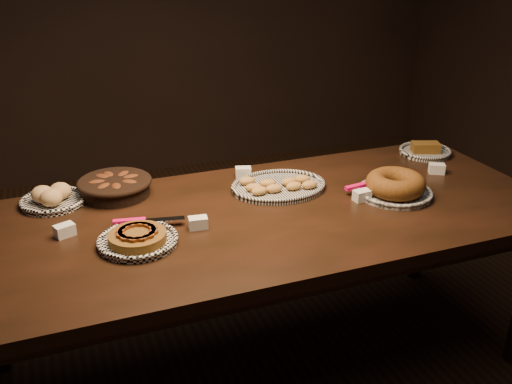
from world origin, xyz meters
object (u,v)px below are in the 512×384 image
object	(u,v)px
buffet_table	(260,229)
bundt_cake_plate	(395,186)
madeleine_platter	(278,186)
apple_tart_plate	(138,238)

from	to	relation	value
buffet_table	bundt_cake_plate	size ratio (longest dim) A/B	6.84
bundt_cake_plate	madeleine_platter	bearing A→B (deg)	135.14
buffet_table	apple_tart_plate	bearing A→B (deg)	-171.09
buffet_table	apple_tart_plate	distance (m)	0.51
bundt_cake_plate	buffet_table	bearing A→B (deg)	159.11
apple_tart_plate	buffet_table	bearing A→B (deg)	31.66
buffet_table	madeleine_platter	distance (m)	0.26
buffet_table	madeleine_platter	world-z (taller)	madeleine_platter
apple_tart_plate	bundt_cake_plate	distance (m)	1.09
buffet_table	madeleine_platter	xyz separation A→B (m)	(0.16, 0.19, 0.09)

